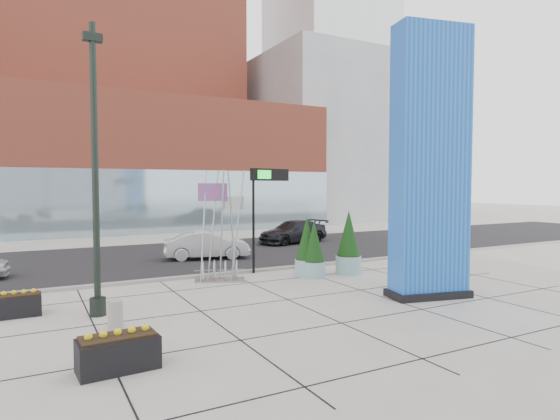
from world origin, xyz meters
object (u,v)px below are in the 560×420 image
concrete_bollard (115,315)px  overhead_street_sign (269,183)px  public_art_sculpture (220,252)px  car_silver_mid (207,245)px  lamp_post (96,198)px  blue_pylon (430,168)px

concrete_bollard → overhead_street_sign: (7.31, 5.43, 3.49)m
public_art_sculpture → car_silver_mid: public_art_sculpture is taller
concrete_bollard → car_silver_mid: (6.06, 10.05, 0.33)m
public_art_sculpture → car_silver_mid: (1.35, 5.43, -0.44)m
public_art_sculpture → overhead_street_sign: size_ratio=0.97×
lamp_post → car_silver_mid: size_ratio=1.95×
blue_pylon → overhead_street_sign: (-2.61, 6.71, -0.50)m
overhead_street_sign → blue_pylon: bearing=-83.6°
blue_pylon → car_silver_mid: 12.52m
public_art_sculpture → overhead_street_sign: (2.60, 0.80, 2.72)m
concrete_bollard → car_silver_mid: 11.74m
public_art_sculpture → car_silver_mid: size_ratio=1.02×
public_art_sculpture → concrete_bollard: bearing=-112.7°
overhead_street_sign → car_silver_mid: (-1.25, 4.63, -3.17)m
blue_pylon → car_silver_mid: size_ratio=2.11×
concrete_bollard → overhead_street_sign: bearing=36.6°
car_silver_mid → overhead_street_sign: bearing=-150.0°
blue_pylon → concrete_bollard: bearing=-174.7°
blue_pylon → public_art_sculpture: blue_pylon is taller
blue_pylon → concrete_bollard: blue_pylon is taller
blue_pylon → car_silver_mid: (-3.86, 11.33, -3.67)m
overhead_street_sign → car_silver_mid: overhead_street_sign is taller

